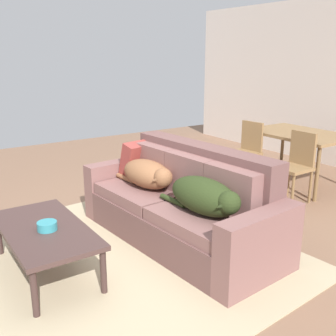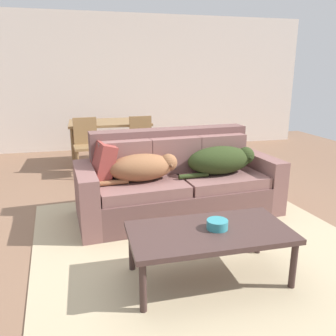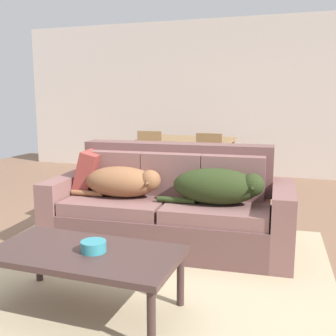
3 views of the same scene
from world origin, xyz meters
TOP-DOWN VIEW (x-y plane):
  - ground_plane at (0.00, 0.00)m, footprint 10.00×10.00m
  - back_partition at (0.00, 4.00)m, footprint 8.00×0.12m
  - area_rug at (0.22, -0.68)m, footprint 3.21×3.45m
  - couch at (0.22, 0.26)m, footprint 2.29×1.06m
  - dog_on_left_cushion at (-0.19, 0.11)m, footprint 0.85×0.42m
  - dog_on_right_cushion at (0.70, 0.15)m, footprint 0.92×0.42m
  - throw_pillow_by_left_arm at (-0.61, 0.24)m, footprint 0.33×0.45m
  - coffee_table at (0.10, -1.08)m, footprint 1.22×0.63m
  - bowl_on_coffee_table at (0.16, -1.08)m, footprint 0.16×0.16m
  - dining_table at (-0.34, 2.70)m, footprint 1.36×0.92m
  - dining_chair_near_left at (-0.75, 2.08)m, footprint 0.44×0.44m
  - dining_chair_near_right at (0.12, 2.08)m, footprint 0.41×0.41m

SIDE VIEW (x-z plane):
  - ground_plane at x=0.00m, z-range 0.00..0.00m
  - area_rug at x=0.22m, z-range 0.00..0.01m
  - couch at x=0.22m, z-range -0.11..0.82m
  - coffee_table at x=0.10m, z-range 0.17..0.58m
  - bowl_on_coffee_table at x=0.16m, z-range 0.42..0.49m
  - dining_chair_near_right at x=0.12m, z-range 0.05..0.94m
  - dining_chair_near_left at x=-0.75m, z-range 0.06..0.95m
  - dog_on_left_cushion at x=-0.19m, z-range 0.47..0.75m
  - dog_on_right_cushion at x=0.70m, z-range 0.46..0.78m
  - throw_pillow_by_left_arm at x=-0.61m, z-range 0.43..0.87m
  - dining_table at x=-0.34m, z-range 0.31..1.05m
  - back_partition at x=0.00m, z-range 0.00..2.70m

